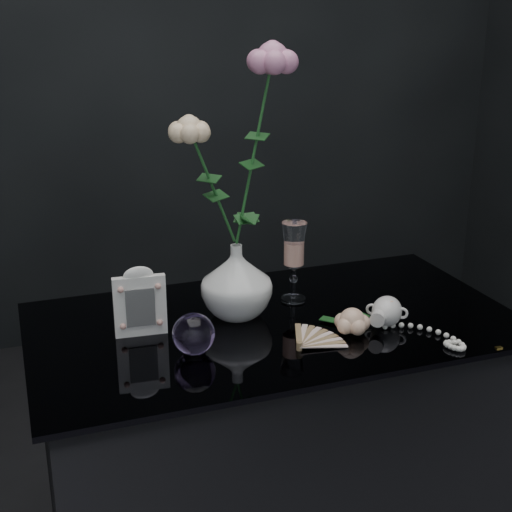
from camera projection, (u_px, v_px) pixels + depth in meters
name	position (u px, v px, depth m)	size (l,w,h in m)	color
table	(274.00, 468.00, 1.68)	(1.05, 0.58, 0.76)	black
vase	(237.00, 281.00, 1.55)	(0.16, 0.16, 0.16)	white
wine_glass	(294.00, 262.00, 1.63)	(0.06, 0.06, 0.19)	white
picture_frame	(140.00, 301.00, 1.46)	(0.11, 0.09, 0.15)	white
paperweight	(194.00, 334.00, 1.39)	(0.08, 0.08, 0.08)	#AF88DD
paper_fan	(299.00, 345.00, 1.41)	(0.20, 0.15, 0.02)	beige
loose_rose	(352.00, 321.00, 1.48)	(0.13, 0.16, 0.06)	beige
pearl_jar	(387.00, 310.00, 1.52)	(0.22, 0.23, 0.07)	silver
roses	(238.00, 150.00, 1.45)	(0.26, 0.12, 0.47)	beige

